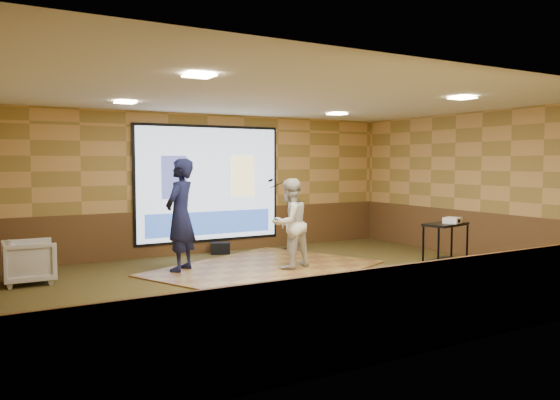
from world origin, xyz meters
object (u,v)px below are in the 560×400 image
dance_floor (265,268)px  mic_stand (286,228)px  av_table (445,239)px  player_left (180,215)px  banquet_chair (29,262)px  projector_screen (209,185)px  duffel_bag (220,248)px  player_right (290,223)px  projector (452,220)px

dance_floor → mic_stand: mic_stand is taller
av_table → player_left: bearing=148.7°
dance_floor → banquet_chair: size_ratio=4.94×
projector_screen → dance_floor: 2.68m
duffel_bag → dance_floor: bearing=-89.1°
projector_screen → mic_stand: (1.61, -0.54, -0.98)m
projector_screen → mic_stand: projector_screen is taller
player_right → banquet_chair: 4.43m
player_left → mic_stand: size_ratio=1.25×
banquet_chair → mic_stand: bearing=-80.2°
av_table → banquet_chair: (-6.46, 2.80, -0.25)m
mic_stand → player_left: bearing=-150.5°
av_table → projector: bearing=-39.8°
projector_screen → av_table: bearing=-56.5°
mic_stand → duffel_bag: mic_stand is taller
av_table → mic_stand: 3.78m
dance_floor → player_left: bearing=159.5°
projector → mic_stand: mic_stand is taller
player_right → projector: (2.30, -1.74, 0.09)m
dance_floor → duffel_bag: (-0.03, 1.94, 0.11)m
player_left → mic_stand: (2.89, 1.16, -0.53)m
duffel_bag → mic_stand: bearing=-9.4°
duffel_bag → player_right: bearing=-79.3°
player_right → mic_stand: size_ratio=1.02×
dance_floor → mic_stand: size_ratio=2.41×
av_table → projector: size_ratio=2.93×
player_right → projector_screen: bearing=-92.2°
projector_screen → duffel_bag: size_ratio=8.38×
dance_floor → player_right: size_ratio=2.36×
projector_screen → player_left: (-1.28, -1.70, -0.45)m
av_table → player_right: bearing=143.0°
projector_screen → player_right: projector_screen is taller
player_left → duffel_bag: (1.40, 1.41, -0.91)m
av_table → projector: 0.35m
projector → banquet_chair: bearing=134.2°
player_right → av_table: 2.78m
player_left → banquet_chair: player_left is taller
player_right → projector: bearing=128.6°
dance_floor → player_right: bearing=-32.3°
projector_screen → player_left: 2.18m
projector_screen → banquet_chair: size_ratio=4.24×
projector → mic_stand: bearing=86.3°
duffel_bag → av_table: bearing=-55.7°
av_table → mic_stand: (-1.14, 3.61, -0.12)m
dance_floor → player_left: player_left is taller
av_table → duffel_bag: bearing=124.3°
dance_floor → player_right: (0.38, -0.24, 0.84)m
player_left → mic_stand: 3.16m
player_right → player_left: bearing=-37.5°
projector → player_left: bearing=126.4°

